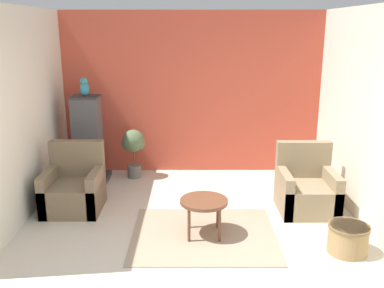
{
  "coord_description": "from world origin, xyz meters",
  "views": [
    {
      "loc": [
        0.0,
        -3.76,
        2.46
      ],
      "look_at": [
        0.0,
        1.71,
        0.95
      ],
      "focal_mm": 40.0,
      "sensor_mm": 36.0,
      "label": 1
    }
  ],
  "objects_px": {
    "armchair_right": "(306,190)",
    "wicker_basket": "(348,238)",
    "armchair_left": "(74,189)",
    "potted_plant": "(133,146)",
    "birdcage": "(88,141)",
    "parrot": "(85,87)",
    "coffee_table": "(204,204)"
  },
  "relations": [
    {
      "from": "coffee_table",
      "to": "wicker_basket",
      "type": "height_order",
      "value": "coffee_table"
    },
    {
      "from": "coffee_table",
      "to": "potted_plant",
      "type": "distance_m",
      "value": 2.37
    },
    {
      "from": "armchair_left",
      "to": "potted_plant",
      "type": "relative_size",
      "value": 1.11
    },
    {
      "from": "potted_plant",
      "to": "armchair_left",
      "type": "bearing_deg",
      "value": -116.87
    },
    {
      "from": "birdcage",
      "to": "armchair_right",
      "type": "bearing_deg",
      "value": -19.84
    },
    {
      "from": "armchair_right",
      "to": "wicker_basket",
      "type": "height_order",
      "value": "armchair_right"
    },
    {
      "from": "birdcage",
      "to": "potted_plant",
      "type": "height_order",
      "value": "birdcage"
    },
    {
      "from": "armchair_right",
      "to": "armchair_left",
      "type": "bearing_deg",
      "value": 179.33
    },
    {
      "from": "parrot",
      "to": "coffee_table",
      "type": "bearing_deg",
      "value": -46.57
    },
    {
      "from": "parrot",
      "to": "wicker_basket",
      "type": "relative_size",
      "value": 0.65
    },
    {
      "from": "birdcage",
      "to": "potted_plant",
      "type": "distance_m",
      "value": 0.73
    },
    {
      "from": "birdcage",
      "to": "parrot",
      "type": "distance_m",
      "value": 0.87
    },
    {
      "from": "coffee_table",
      "to": "armchair_right",
      "type": "height_order",
      "value": "armchair_right"
    },
    {
      "from": "potted_plant",
      "to": "wicker_basket",
      "type": "bearing_deg",
      "value": -42.53
    },
    {
      "from": "birdcage",
      "to": "potted_plant",
      "type": "relative_size",
      "value": 1.71
    },
    {
      "from": "armchair_right",
      "to": "wicker_basket",
      "type": "distance_m",
      "value": 1.18
    },
    {
      "from": "armchair_left",
      "to": "armchair_right",
      "type": "xyz_separation_m",
      "value": [
        3.21,
        -0.04,
        0.0
      ]
    },
    {
      "from": "armchair_right",
      "to": "potted_plant",
      "type": "height_order",
      "value": "armchair_right"
    },
    {
      "from": "wicker_basket",
      "to": "birdcage",
      "type": "bearing_deg",
      "value": 145.72
    },
    {
      "from": "armchair_right",
      "to": "parrot",
      "type": "relative_size",
      "value": 3.06
    },
    {
      "from": "armchair_right",
      "to": "potted_plant",
      "type": "distance_m",
      "value": 2.89
    },
    {
      "from": "armchair_right",
      "to": "potted_plant",
      "type": "xyz_separation_m",
      "value": [
        -2.55,
        1.33,
        0.26
      ]
    },
    {
      "from": "wicker_basket",
      "to": "armchair_left",
      "type": "bearing_deg",
      "value": 160.44
    },
    {
      "from": "coffee_table",
      "to": "parrot",
      "type": "xyz_separation_m",
      "value": [
        -1.82,
        1.93,
        1.13
      ]
    },
    {
      "from": "armchair_right",
      "to": "wicker_basket",
      "type": "xyz_separation_m",
      "value": [
        0.18,
        -1.16,
        -0.11
      ]
    },
    {
      "from": "birdcage",
      "to": "potted_plant",
      "type": "xyz_separation_m",
      "value": [
        0.71,
        0.16,
        -0.12
      ]
    },
    {
      "from": "coffee_table",
      "to": "wicker_basket",
      "type": "bearing_deg",
      "value": -14.43
    },
    {
      "from": "armchair_left",
      "to": "wicker_basket",
      "type": "xyz_separation_m",
      "value": [
        3.38,
        -1.2,
        -0.11
      ]
    },
    {
      "from": "armchair_left",
      "to": "parrot",
      "type": "xyz_separation_m",
      "value": [
        -0.05,
        1.14,
        1.25
      ]
    },
    {
      "from": "birdcage",
      "to": "potted_plant",
      "type": "bearing_deg",
      "value": 12.84
    },
    {
      "from": "coffee_table",
      "to": "armchair_left",
      "type": "distance_m",
      "value": 1.95
    },
    {
      "from": "potted_plant",
      "to": "coffee_table",
      "type": "bearing_deg",
      "value": -61.79
    }
  ]
}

